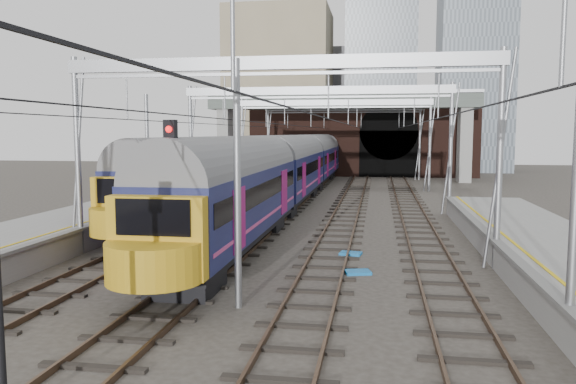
# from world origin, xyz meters

# --- Properties ---
(ground) EXTENTS (160.00, 160.00, 0.00)m
(ground) POSITION_xyz_m (0.00, 0.00, 0.00)
(ground) COLOR #38332D
(ground) RESTS_ON ground
(tracks) EXTENTS (14.40, 80.00, 0.22)m
(tracks) POSITION_xyz_m (0.00, 15.00, 0.02)
(tracks) COLOR #4C3828
(tracks) RESTS_ON ground
(overhead_line) EXTENTS (16.80, 80.00, 8.00)m
(overhead_line) POSITION_xyz_m (0.00, 21.49, 6.57)
(overhead_line) COLOR gray
(overhead_line) RESTS_ON ground
(retaining_wall) EXTENTS (28.00, 2.75, 9.00)m
(retaining_wall) POSITION_xyz_m (1.40, 51.93, 4.33)
(retaining_wall) COLOR #311B16
(retaining_wall) RESTS_ON ground
(overbridge) EXTENTS (28.00, 3.00, 9.25)m
(overbridge) POSITION_xyz_m (0.00, 46.00, 7.27)
(overbridge) COLOR gray
(overbridge) RESTS_ON ground
(city_skyline) EXTENTS (37.50, 27.50, 60.00)m
(city_skyline) POSITION_xyz_m (2.73, 70.48, 17.09)
(city_skyline) COLOR tan
(city_skyline) RESTS_ON ground
(train_main) EXTENTS (2.82, 65.12, 4.84)m
(train_main) POSITION_xyz_m (-2.00, 33.35, 2.50)
(train_main) COLOR black
(train_main) RESTS_ON ground
(train_second) EXTENTS (2.77, 47.99, 4.77)m
(train_second) POSITION_xyz_m (-6.00, 31.30, 2.47)
(train_second) COLOR black
(train_second) RESTS_ON ground
(signal_near_centre) EXTENTS (0.41, 0.48, 5.34)m
(signal_near_centre) POSITION_xyz_m (-1.96, 2.19, 3.32)
(signal_near_centre) COLOR black
(signal_near_centre) RESTS_ON ground
(equip_cover_a) EXTENTS (0.88, 0.70, 0.09)m
(equip_cover_a) POSITION_xyz_m (-2.00, 3.69, 0.05)
(equip_cover_a) COLOR #186CB6
(equip_cover_a) RESTS_ON ground
(equip_cover_b) EXTENTS (1.02, 0.84, 0.10)m
(equip_cover_b) POSITION_xyz_m (3.23, 6.45, 0.05)
(equip_cover_b) COLOR #186CB6
(equip_cover_b) RESTS_ON ground
(equip_cover_c) EXTENTS (0.95, 0.75, 0.10)m
(equip_cover_c) POSITION_xyz_m (2.83, 9.54, 0.05)
(equip_cover_c) COLOR #186CB6
(equip_cover_c) RESTS_ON ground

